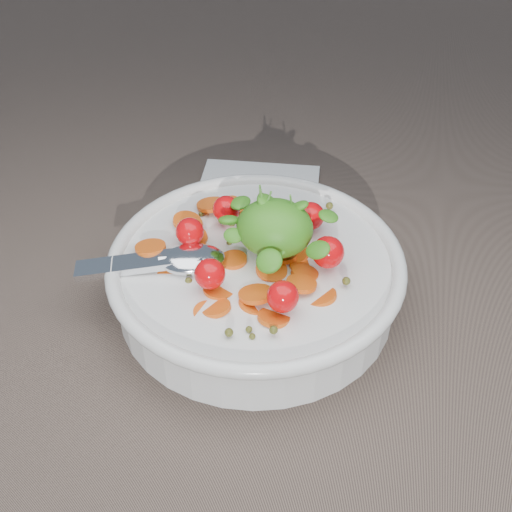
# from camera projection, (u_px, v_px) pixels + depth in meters

# --- Properties ---
(ground) EXTENTS (6.00, 6.00, 0.00)m
(ground) POSITION_uv_depth(u_px,v_px,m) (233.00, 280.00, 0.65)
(ground) COLOR #746052
(ground) RESTS_ON ground
(bowl) EXTENTS (0.30, 0.28, 0.12)m
(bowl) POSITION_uv_depth(u_px,v_px,m) (256.00, 274.00, 0.61)
(bowl) COLOR white
(bowl) RESTS_ON ground
(napkin) EXTENTS (0.15, 0.14, 0.01)m
(napkin) POSITION_uv_depth(u_px,v_px,m) (257.00, 192.00, 0.76)
(napkin) COLOR white
(napkin) RESTS_ON ground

